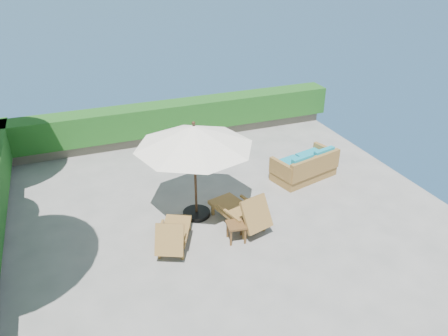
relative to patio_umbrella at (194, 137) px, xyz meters
name	(u,v)px	position (x,y,z in m)	size (l,w,h in m)	color
ground	(224,221)	(0.58, -0.52, -2.23)	(12.00, 12.00, 0.00)	gray
foundation	(224,268)	(0.58, -0.52, -3.78)	(12.00, 12.00, 3.00)	#4E483E
ocean	(224,307)	(0.58, -0.52, -5.23)	(600.00, 600.00, 0.00)	#162646
planter_wall_far	(169,135)	(0.58, 5.08, -2.05)	(12.00, 0.60, 0.36)	#675F52
hedge_far	(168,117)	(0.58, 5.08, -1.38)	(12.40, 0.90, 1.00)	#1C4915
patio_umbrella	(194,137)	(0.00, 0.00, 0.00)	(3.24, 3.24, 2.64)	black
lounge_left	(173,234)	(-0.90, -1.08, -1.86)	(1.22, 1.68, 0.90)	olive
lounge_right	(242,211)	(0.92, -0.85, -1.80)	(1.17, 1.90, 1.02)	olive
side_table	(236,227)	(0.56, -1.37, -1.84)	(0.50, 0.50, 0.47)	brown
wicker_loveseat	(305,167)	(3.68, 0.76, -1.86)	(2.13, 1.44, 0.95)	olive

